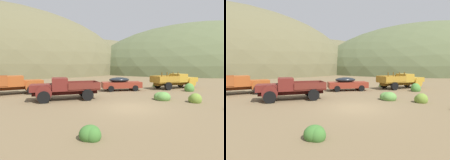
% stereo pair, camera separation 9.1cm
% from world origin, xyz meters
% --- Properties ---
extents(ground_plane, '(300.00, 300.00, 0.00)m').
position_xyz_m(ground_plane, '(0.00, 0.00, 0.00)').
color(ground_plane, brown).
extents(hill_center, '(72.25, 66.87, 32.60)m').
position_xyz_m(hill_center, '(15.16, 82.26, 0.00)').
color(hill_center, brown).
rests_on(hill_center, ground).
extents(hill_far_left, '(107.47, 83.50, 42.40)m').
position_xyz_m(hill_far_left, '(61.75, 55.35, 0.00)').
color(hill_far_left, '#56603D').
rests_on(hill_far_left, ground).
extents(truck_oxide_orange, '(6.70, 3.76, 1.91)m').
position_xyz_m(truck_oxide_orange, '(-9.12, 9.07, 1.02)').
color(truck_oxide_orange, '#51220D').
rests_on(truck_oxide_orange, ground).
extents(truck_oxblood, '(5.71, 2.59, 1.89)m').
position_xyz_m(truck_oxblood, '(-4.57, 4.40, 0.99)').
color(truck_oxblood, black).
rests_on(truck_oxblood, ground).
extents(car_rust_red, '(5.00, 2.30, 1.57)m').
position_xyz_m(car_rust_red, '(2.54, 8.37, 0.82)').
color(car_rust_red, maroon).
rests_on(car_rust_red, ground).
extents(truck_mustard, '(6.54, 2.83, 2.16)m').
position_xyz_m(truck_mustard, '(10.08, 8.29, 1.02)').
color(truck_mustard, '#593D12').
rests_on(truck_mustard, ground).
extents(bush_between_trucks, '(1.11, 1.02, 1.20)m').
position_xyz_m(bush_between_trucks, '(9.64, 5.50, 0.32)').
color(bush_between_trucks, '#4C8438').
rests_on(bush_between_trucks, ground).
extents(bush_back_edge, '(0.72, 0.92, 0.65)m').
position_xyz_m(bush_back_edge, '(8.30, 10.64, 0.18)').
color(bush_back_edge, '#4C8438').
rests_on(bush_back_edge, ground).
extents(bush_near_barrel, '(1.48, 1.37, 0.91)m').
position_xyz_m(bush_near_barrel, '(3.82, 1.88, 0.24)').
color(bush_near_barrel, '#5B8E42').
rests_on(bush_near_barrel, ground).
extents(bush_lone_scrub, '(0.88, 0.86, 0.72)m').
position_xyz_m(bush_lone_scrub, '(-3.59, -4.51, 0.18)').
color(bush_lone_scrub, '#3D702D').
rests_on(bush_lone_scrub, ground).
extents(bush_front_right, '(1.01, 1.04, 0.96)m').
position_xyz_m(bush_front_right, '(5.67, 0.19, 0.25)').
color(bush_front_right, olive).
rests_on(bush_front_right, ground).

